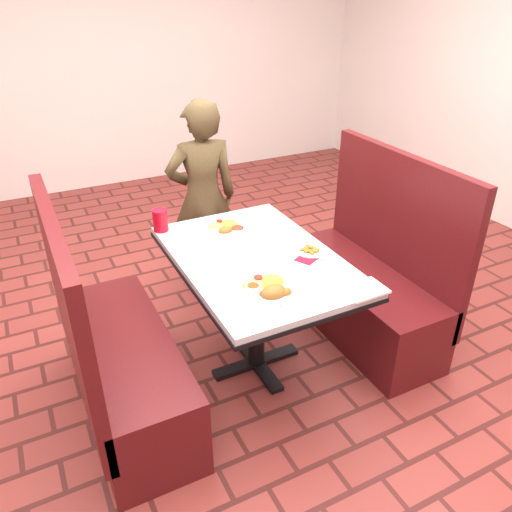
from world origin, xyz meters
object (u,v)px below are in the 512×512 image
diner_person (203,198)px  red_tumbler (160,220)px  dining_table (256,271)px  near_dinner_plate (269,285)px  booth_bench_right (367,286)px  booth_bench_left (117,362)px  plantain_plate (310,250)px  far_dinner_plate (226,226)px

diner_person → red_tumbler: size_ratio=10.57×
dining_table → near_dinner_plate: bearing=-106.9°
dining_table → booth_bench_right: size_ratio=1.01×
booth_bench_left → red_tumbler: (0.44, 0.53, 0.49)m
plantain_plate → red_tumbler: bearing=135.8°
diner_person → near_dinner_plate: diner_person is taller
diner_person → near_dinner_plate: (-0.19, -1.35, 0.09)m
near_dinner_plate → far_dinner_plate: near_dinner_plate is taller
near_dinner_plate → red_tumbler: 0.91m
booth_bench_left → diner_person: bearing=48.8°
booth_bench_right → near_dinner_plate: bearing=-159.5°
far_dinner_plate → plantain_plate: bearing=-57.7°
booth_bench_right → near_dinner_plate: 1.06m
diner_person → plantain_plate: size_ratio=8.63×
near_dinner_plate → far_dinner_plate: size_ratio=1.14×
far_dinner_plate → diner_person: bearing=81.2°
far_dinner_plate → booth_bench_left: bearing=-154.9°
dining_table → far_dinner_plate: (-0.01, 0.37, 0.12)m
dining_table → near_dinner_plate: (-0.10, -0.34, 0.13)m
booth_bench_left → booth_bench_right: bearing=0.0°
booth_bench_right → far_dinner_plate: booth_bench_right is taller
plantain_plate → booth_bench_right: bearing=10.1°
dining_table → booth_bench_left: booth_bench_left is taller
booth_bench_left → near_dinner_plate: bearing=-25.8°
dining_table → booth_bench_left: 0.86m
booth_bench_left → near_dinner_plate: size_ratio=4.08×
dining_table → booth_bench_left: size_ratio=1.01×
booth_bench_right → red_tumbler: size_ratio=9.15×
dining_table → red_tumbler: (-0.36, 0.53, 0.16)m
booth_bench_right → plantain_plate: booth_bench_right is taller
booth_bench_right → diner_person: bearing=124.7°
diner_person → far_dinner_plate: 0.66m
red_tumbler → dining_table: bearing=-56.1°
far_dinner_plate → red_tumbler: (-0.35, 0.16, 0.04)m
booth_bench_left → dining_table: bearing=0.0°
diner_person → booth_bench_left: bearing=55.5°
far_dinner_plate → booth_bench_right: bearing=-24.6°
far_dinner_plate → red_tumbler: 0.39m
booth_bench_right → diner_person: diner_person is taller
dining_table → plantain_plate: plantain_plate is taller
booth_bench_right → far_dinner_plate: bearing=155.4°
booth_bench_left → diner_person: (0.89, 1.02, 0.36)m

